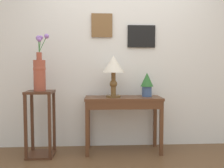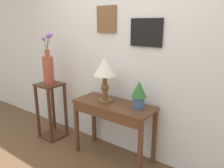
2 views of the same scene
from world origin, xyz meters
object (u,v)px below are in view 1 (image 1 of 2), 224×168
Objects in this scene: potted_plant_on_console at (147,83)px; flower_vase_tall at (40,71)px; console_table at (123,106)px; pedestal_stand_left at (41,124)px; table_lamp at (113,68)px.

flower_vase_tall is at bearing -174.88° from potted_plant_on_console.
pedestal_stand_left is (-1.07, -0.07, -0.21)m from console_table.
potted_plant_on_console is at bearing 3.79° from table_lamp.
console_table is at bearing 3.84° from flower_vase_tall.
potted_plant_on_console is (0.46, 0.03, -0.21)m from table_lamp.
pedestal_stand_left is (-1.40, -0.13, -0.51)m from potted_plant_on_console.
flower_vase_tall reaches higher than potted_plant_on_console.
table_lamp is 1.70× the size of potted_plant_on_console.
table_lamp is 1.19m from pedestal_stand_left.
console_table is 1.85× the size of table_lamp.
console_table is at bearing -9.88° from table_lamp.
flower_vase_tall is at bearing -174.24° from table_lamp.
potted_plant_on_console reaches higher than console_table.
pedestal_stand_left reaches higher than console_table.
flower_vase_tall is (-1.07, -0.07, 0.47)m from console_table.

